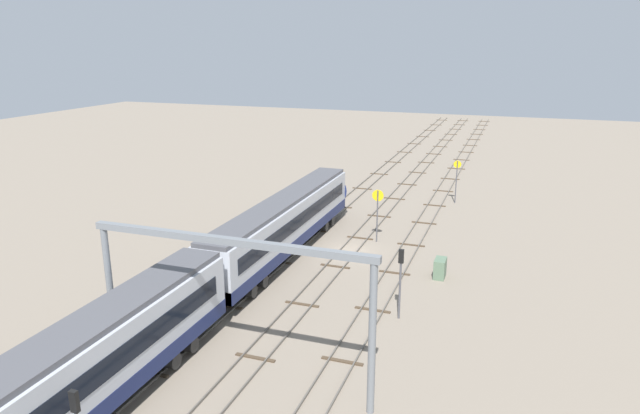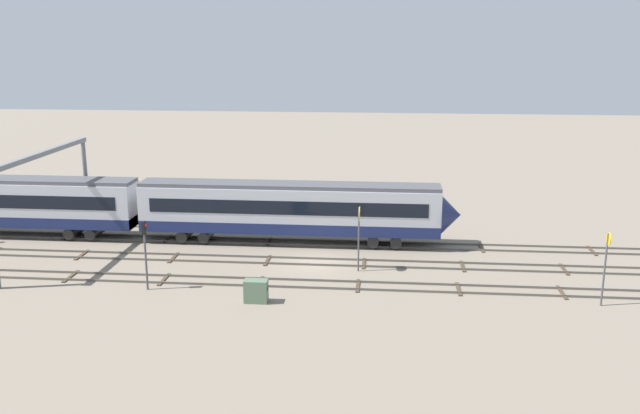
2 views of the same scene
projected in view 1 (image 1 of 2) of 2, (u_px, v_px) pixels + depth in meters
The scene contains 9 objects.
ground_plane at pixel (348, 252), 48.08m from camera, with size 203.15×203.15×0.00m, color gray.
track_near_foreground at pixel (403, 258), 46.55m from camera, with size 187.15×2.40×0.16m.
track_second_near at pixel (348, 251), 48.06m from camera, with size 187.15×2.40×0.16m.
track_with_train at pixel (297, 244), 49.58m from camera, with size 187.15×2.40×0.16m.
overhead_gantry at pixel (229, 278), 27.89m from camera, with size 0.40×15.21×7.97m.
speed_sign_mid_trackside at pixel (457, 176), 61.94m from camera, with size 0.14×0.82×4.75m.
speed_sign_far_trackside at pixel (378, 207), 49.64m from camera, with size 0.14×1.01×4.75m.
signal_light_trackside_approach at pixel (401, 274), 35.59m from camera, with size 0.31×0.32×4.69m.
relay_cabinet at pixel (440, 268), 42.61m from camera, with size 1.49×0.81×1.46m.
Camera 1 is at (-43.35, -12.88, 16.94)m, focal length 31.91 mm.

